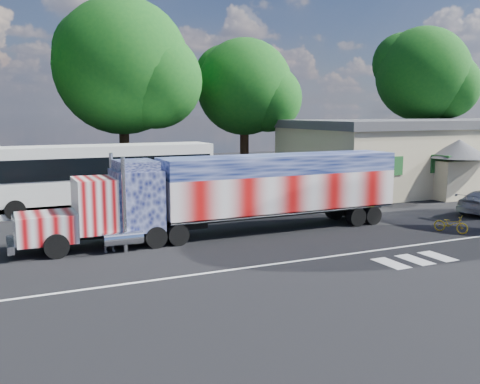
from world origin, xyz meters
name	(u,v)px	position (x,y,z in m)	size (l,w,h in m)	color
ground	(268,243)	(0.00, 0.00, 0.00)	(100.00, 100.00, 0.00)	black
lane_markings	(351,260)	(1.71, -3.77, 0.01)	(30.00, 2.67, 0.01)	silver
semi_truck	(239,191)	(-0.37, 2.37, 2.04)	(18.62, 2.94, 3.97)	black
coach_bus	(102,176)	(-5.04, 11.68, 1.99)	(13.17, 3.07, 3.83)	silver
hall_building	(431,153)	(19.92, 10.86, 2.62)	(22.40, 12.80, 5.20)	#C7B895
woman	(109,231)	(-6.68, 1.50, 0.91)	(0.66, 0.43, 1.81)	slate
bicycle	(451,224)	(9.02, -1.80, 0.42)	(0.56, 1.62, 0.85)	gold
tree_n_mid	(124,67)	(-2.12, 17.73, 8.89)	(10.01, 9.53, 13.71)	black
tree_far_ne	(424,75)	(25.30, 17.61, 9.12)	(8.94, 8.51, 13.44)	black
tree_ne_a	(246,88)	(7.62, 18.32, 7.68)	(7.97, 7.59, 11.54)	black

